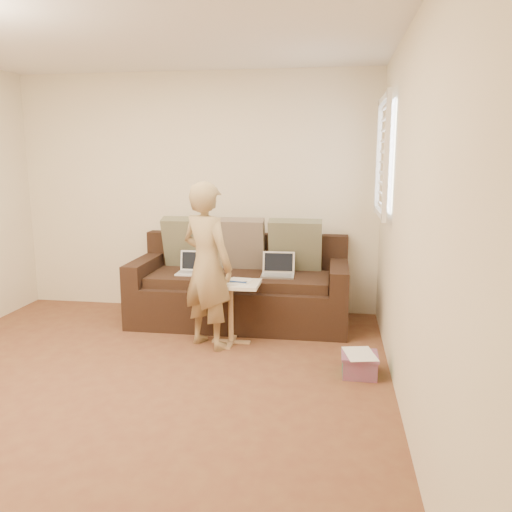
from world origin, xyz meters
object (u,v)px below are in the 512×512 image
Objects in this scene: sofa at (240,282)px; striped_box at (359,364)px; drinking_glass at (219,273)px; laptop_white at (192,274)px; person at (207,265)px; side_table at (231,313)px; laptop_silver at (277,277)px.

sofa is 7.70× the size of striped_box.
striped_box is at bearing -45.30° from sofa.
laptop_white is at bearing 132.69° from drinking_glass.
person is 0.25m from drinking_glass.
sofa is 0.81m from person.
sofa is at bearing 92.62° from side_table.
person is 2.59× the size of side_table.
drinking_glass is (-0.50, -0.43, 0.12)m from laptop_silver.
side_table is at bearing -122.24° from person.
laptop_white reaches higher than striped_box.
sofa reaches higher than laptop_white.
drinking_glass is (0.06, 0.21, -0.11)m from person.
sofa is 1.47× the size of person.
person is 0.51m from side_table.
laptop_silver is 1.05× the size of laptop_white.
person reaches higher than laptop_silver.
drinking_glass is (-0.13, 0.11, 0.35)m from side_table.
drinking_glass is at bearing -101.18° from sofa.
laptop_white is 0.54× the size of side_table.
sofa is at bearing 134.70° from striped_box.
drinking_glass reaches higher than laptop_silver.
person is at bearing -105.78° from drinking_glass.
person is 1.56m from striped_box.
sofa is 0.56m from drinking_glass.
striped_box is (0.78, -1.10, -0.43)m from laptop_silver.
laptop_silver is 1.15× the size of striped_box.
drinking_glass is at bearing -47.50° from laptop_white.
side_table is (0.19, 0.10, -0.46)m from person.
striped_box is (1.34, -0.46, -0.66)m from person.
sofa reaches higher than drinking_glass.
laptop_silver is at bearing 40.40° from drinking_glass.
laptop_white is at bearing 134.20° from side_table.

